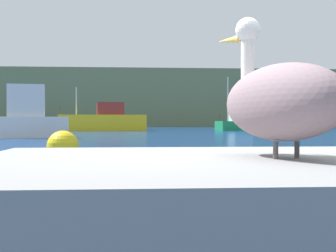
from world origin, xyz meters
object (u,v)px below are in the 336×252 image
(pelican, at_px, (279,100))
(fishing_boat_yellow, at_px, (104,121))
(fishing_boat_white, at_px, (23,119))
(mooring_buoy, at_px, (63,147))
(fishing_boat_green, at_px, (241,122))

(pelican, relative_size, fishing_boat_yellow, 0.16)
(fishing_boat_white, relative_size, mooring_buoy, 7.19)
(fishing_boat_green, bearing_deg, pelican, 58.73)
(fishing_boat_green, distance_m, fishing_boat_yellow, 13.36)
(fishing_boat_green, height_order, fishing_boat_yellow, fishing_boat_green)
(fishing_boat_green, relative_size, fishing_boat_white, 1.04)
(pelican, height_order, mooring_buoy, pelican)
(fishing_boat_white, distance_m, fishing_boat_yellow, 17.05)
(mooring_buoy, bearing_deg, fishing_boat_white, 107.22)
(pelican, bearing_deg, fishing_boat_white, -1.69)
(fishing_boat_green, height_order, mooring_buoy, fishing_boat_green)
(fishing_boat_green, distance_m, fishing_boat_white, 24.58)
(pelican, bearing_deg, mooring_buoy, -0.74)
(pelican, distance_m, mooring_buoy, 7.83)
(fishing_boat_white, bearing_deg, fishing_boat_green, -141.95)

